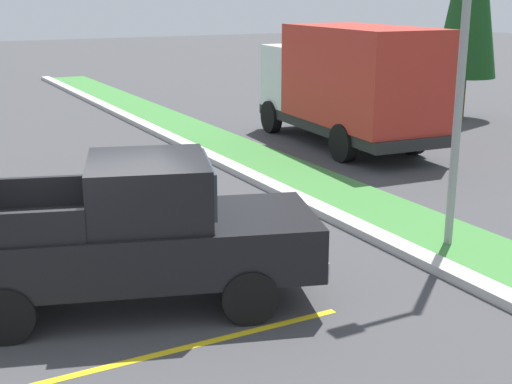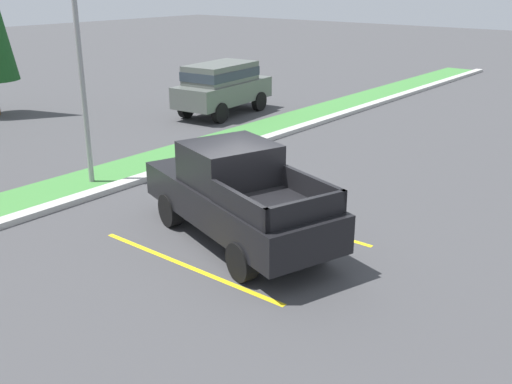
% 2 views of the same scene
% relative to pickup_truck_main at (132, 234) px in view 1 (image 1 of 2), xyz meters
% --- Properties ---
extents(ground_plane, '(120.00, 120.00, 0.00)m').
position_rel_pickup_truck_main_xyz_m(ground_plane, '(-0.09, -0.33, -1.04)').
color(ground_plane, '#424244').
extents(parking_line_near, '(0.12, 4.80, 0.01)m').
position_rel_pickup_truck_main_xyz_m(parking_line_near, '(-1.57, -0.05, -1.04)').
color(parking_line_near, yellow).
rests_on(parking_line_near, ground).
extents(parking_line_far, '(0.12, 4.80, 0.01)m').
position_rel_pickup_truck_main_xyz_m(parking_line_far, '(1.53, -0.05, -1.04)').
color(parking_line_far, yellow).
rests_on(parking_line_far, ground).
extents(curb_strip, '(56.00, 0.40, 0.15)m').
position_rel_pickup_truck_main_xyz_m(curb_strip, '(-0.09, 4.67, -0.97)').
color(curb_strip, '#B2B2AD').
rests_on(curb_strip, ground).
extents(grass_median, '(56.00, 1.80, 0.06)m').
position_rel_pickup_truck_main_xyz_m(grass_median, '(-0.09, 5.77, -1.01)').
color(grass_median, '#42843D').
rests_on(grass_median, ground).
extents(pickup_truck_main, '(3.41, 5.55, 2.10)m').
position_rel_pickup_truck_main_xyz_m(pickup_truck_main, '(0.00, 0.00, 0.00)').
color(pickup_truck_main, black).
rests_on(pickup_truck_main, ground).
extents(cargo_truck_distant, '(6.95, 2.91, 3.40)m').
position_rel_pickup_truck_main_xyz_m(cargo_truck_distant, '(-7.37, 8.83, 0.81)').
color(cargo_truck_distant, black).
rests_on(cargo_truck_distant, ground).
extents(street_light, '(0.24, 1.49, 6.53)m').
position_rel_pickup_truck_main_xyz_m(street_light, '(0.32, 5.40, 2.77)').
color(street_light, gray).
rests_on(street_light, ground).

